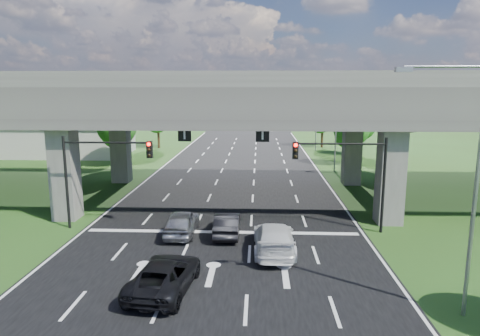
# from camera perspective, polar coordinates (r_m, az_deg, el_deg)

# --- Properties ---
(ground) EXTENTS (160.00, 160.00, 0.00)m
(ground) POSITION_cam_1_polar(r_m,az_deg,el_deg) (23.96, -3.13, -11.32)
(ground) COLOR #274315
(ground) RESTS_ON ground
(road) EXTENTS (18.00, 120.00, 0.03)m
(road) POSITION_cam_1_polar(r_m,az_deg,el_deg) (33.41, -1.44, -4.91)
(road) COLOR black
(road) RESTS_ON ground
(overpass) EXTENTS (80.00, 15.00, 10.00)m
(overpass) POSITION_cam_1_polar(r_m,az_deg,el_deg) (34.21, -1.27, 8.87)
(overpass) COLOR #393633
(overpass) RESTS_ON ground
(warehouse) EXTENTS (20.00, 10.00, 4.00)m
(warehouse) POSITION_cam_1_polar(r_m,az_deg,el_deg) (64.11, -23.67, 3.46)
(warehouse) COLOR #9E9E99
(warehouse) RESTS_ON ground
(signal_right) EXTENTS (5.76, 0.54, 6.00)m
(signal_right) POSITION_cam_1_polar(r_m,az_deg,el_deg) (27.07, 14.35, 0.14)
(signal_right) COLOR black
(signal_right) RESTS_ON ground
(signal_left) EXTENTS (5.76, 0.54, 6.00)m
(signal_left) POSITION_cam_1_polar(r_m,az_deg,el_deg) (28.35, -18.35, 0.40)
(signal_left) COLOR black
(signal_left) RESTS_ON ground
(streetlight_near) EXTENTS (3.38, 0.25, 10.00)m
(streetlight_near) POSITION_cam_1_polar(r_m,az_deg,el_deg) (18.18, 28.00, -0.42)
(streetlight_near) COLOR gray
(streetlight_near) RESTS_ON ground
(streetlight_far) EXTENTS (3.38, 0.25, 10.00)m
(streetlight_far) POSITION_cam_1_polar(r_m,az_deg,el_deg) (46.88, 12.24, 6.55)
(streetlight_far) COLOR gray
(streetlight_far) RESTS_ON ground
(streetlight_beyond) EXTENTS (3.38, 0.25, 10.00)m
(streetlight_beyond) POSITION_cam_1_polar(r_m,az_deg,el_deg) (62.69, 9.81, 7.58)
(streetlight_beyond) COLOR gray
(streetlight_beyond) RESTS_ON ground
(tree_left_near) EXTENTS (4.50, 4.50, 7.80)m
(tree_left_near) POSITION_cam_1_polar(r_m,az_deg,el_deg) (50.95, -16.10, 5.52)
(tree_left_near) COLOR black
(tree_left_near) RESTS_ON ground
(tree_left_mid) EXTENTS (3.91, 3.90, 6.76)m
(tree_left_mid) POSITION_cam_1_polar(r_m,az_deg,el_deg) (59.52, -16.38, 5.55)
(tree_left_mid) COLOR black
(tree_left_mid) RESTS_ON ground
(tree_left_far) EXTENTS (4.80, 4.80, 8.32)m
(tree_left_far) POSITION_cam_1_polar(r_m,az_deg,el_deg) (66.02, -10.87, 7.07)
(tree_left_far) COLOR black
(tree_left_far) RESTS_ON ground
(tree_right_near) EXTENTS (4.20, 4.20, 7.28)m
(tree_right_near) POSITION_cam_1_polar(r_m,az_deg,el_deg) (51.46, 14.69, 5.27)
(tree_right_near) COLOR black
(tree_right_near) RESTS_ON ground
(tree_right_mid) EXTENTS (3.91, 3.90, 6.76)m
(tree_right_mid) POSITION_cam_1_polar(r_m,az_deg,el_deg) (59.92, 15.91, 5.60)
(tree_right_mid) COLOR black
(tree_right_mid) RESTS_ON ground
(tree_right_far) EXTENTS (4.50, 4.50, 7.80)m
(tree_right_far) POSITION_cam_1_polar(r_m,az_deg,el_deg) (66.97, 11.02, 6.84)
(tree_right_far) COLOR black
(tree_right_far) RESTS_ON ground
(car_silver) EXTENTS (1.80, 4.43, 1.51)m
(car_silver) POSITION_cam_1_polar(r_m,az_deg,el_deg) (26.83, -7.75, -7.21)
(car_silver) COLOR #9A9CA2
(car_silver) RESTS_ON road
(car_dark) EXTENTS (1.55, 4.26, 1.40)m
(car_dark) POSITION_cam_1_polar(r_m,az_deg,el_deg) (26.49, -1.72, -7.47)
(car_dark) COLOR black
(car_dark) RESTS_ON road
(car_white) EXTENTS (2.28, 5.47, 1.58)m
(car_white) POSITION_cam_1_polar(r_m,az_deg,el_deg) (23.92, 4.55, -9.28)
(car_white) COLOR silver
(car_white) RESTS_ON road
(car_trailing) EXTENTS (2.91, 5.36, 1.43)m
(car_trailing) POSITION_cam_1_polar(r_m,az_deg,el_deg) (19.89, -10.01, -13.90)
(car_trailing) COLOR black
(car_trailing) RESTS_ON road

